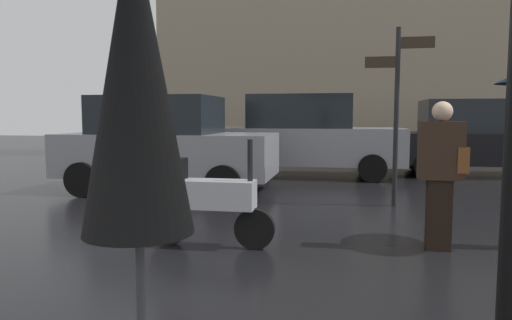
{
  "coord_description": "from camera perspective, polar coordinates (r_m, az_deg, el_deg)",
  "views": [
    {
      "loc": [
        -0.43,
        -2.29,
        1.49
      ],
      "look_at": [
        -1.56,
        3.76,
        0.91
      ],
      "focal_mm": 32.93,
      "sensor_mm": 36.0,
      "label": 1
    }
  ],
  "objects": [
    {
      "name": "folded_patio_umbrella_near",
      "position": [
        1.89,
        -14.37,
        7.2
      ],
      "size": [
        0.5,
        0.5,
        2.26
      ],
      "color": "black",
      "rests_on": "ground"
    },
    {
      "name": "street_signpost",
      "position": [
        8.03,
        16.78,
        7.12
      ],
      "size": [
        1.08,
        0.08,
        2.91
      ],
      "color": "black",
      "rests_on": "ground"
    },
    {
      "name": "parked_scooter",
      "position": [
        5.38,
        -5.98,
        -4.67
      ],
      "size": [
        1.47,
        0.32,
        1.23
      ],
      "rotation": [
        0.0,
        0.0,
        -0.27
      ],
      "color": "black",
      "rests_on": "ground"
    },
    {
      "name": "parked_car_right",
      "position": [
        11.76,
        6.26,
        2.98
      ],
      "size": [
        4.52,
        2.06,
        2.01
      ],
      "rotation": [
        0.0,
        0.0,
        3.06
      ],
      "color": "gray",
      "rests_on": "ground"
    },
    {
      "name": "parked_car_distant",
      "position": [
        9.44,
        -10.92,
        2.01
      ],
      "size": [
        4.15,
        2.02,
        1.88
      ],
      "rotation": [
        0.0,
        0.0,
        2.96
      ],
      "color": "gray",
      "rests_on": "ground"
    },
    {
      "name": "parked_car_left",
      "position": [
        13.01,
        25.03,
        2.48
      ],
      "size": [
        4.11,
        2.0,
        1.9
      ],
      "rotation": [
        0.0,
        0.0,
        2.84
      ],
      "color": "black",
      "rests_on": "ground"
    },
    {
      "name": "pedestrian_with_bag",
      "position": [
        5.56,
        21.64,
        -0.75
      ],
      "size": [
        0.51,
        0.24,
        1.65
      ],
      "rotation": [
        0.0,
        0.0,
        0.43
      ],
      "color": "black",
      "rests_on": "ground"
    }
  ]
}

